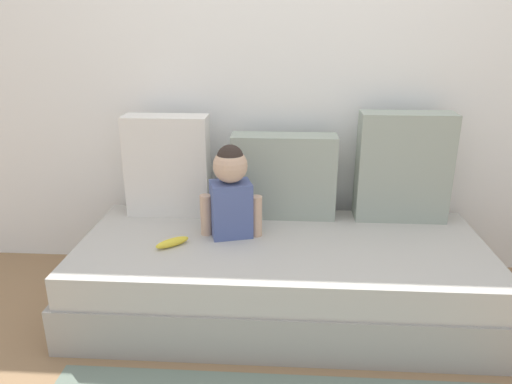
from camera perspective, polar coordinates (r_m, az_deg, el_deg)
name	(u,v)px	position (r m, az deg, el deg)	size (l,w,h in m)	color
ground_plane	(281,309)	(2.51, 2.96, -13.68)	(12.00, 12.00, 0.00)	#93704C
back_wall	(286,59)	(2.67, 3.59, 15.53)	(5.20, 0.10, 2.37)	white
couch	(281,276)	(2.41, 3.04, -9.99)	(2.00, 0.87, 0.38)	#9C978F
throw_pillow_left	(168,166)	(2.61, -10.43, 3.10)	(0.44, 0.16, 0.54)	silver
throw_pillow_center	(284,176)	(2.55, 3.30, 1.90)	(0.55, 0.16, 0.45)	#99A393
throw_pillow_right	(403,167)	(2.61, 17.10, 2.85)	(0.47, 0.16, 0.57)	#99A393
toddler	(231,190)	(2.30, -3.03, 0.20)	(0.30, 0.19, 0.46)	#4C5B93
banana	(172,242)	(2.30, -9.93, -5.92)	(0.17, 0.04, 0.04)	yellow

